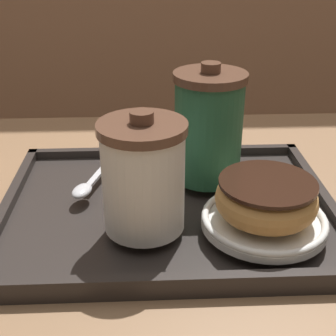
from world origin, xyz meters
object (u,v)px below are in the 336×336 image
donut_chocolate_glazed (266,198)px  coffee_cup_rear (208,126)px  coffee_cup_front (145,176)px  spoon (88,184)px

donut_chocolate_glazed → coffee_cup_rear: bearing=112.2°
coffee_cup_front → coffee_cup_rear: 0.14m
coffee_cup_rear → coffee_cup_front: bearing=-125.5°
coffee_cup_rear → spoon: 0.17m
coffee_cup_front → spoon: (-0.07, 0.09, -0.06)m
coffee_cup_rear → spoon: bearing=-171.5°
coffee_cup_rear → spoon: size_ratio=1.12×
coffee_cup_front → donut_chocolate_glazed: 0.13m
coffee_cup_rear → donut_chocolate_glazed: bearing=-67.8°
donut_chocolate_glazed → coffee_cup_front: bearing=176.7°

